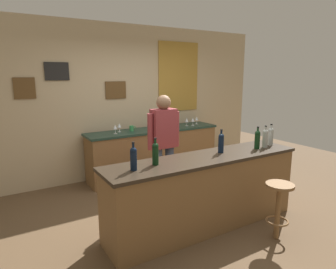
# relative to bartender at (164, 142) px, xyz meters

# --- Properties ---
(ground_plane) EXTENTS (10.00, 10.00, 0.00)m
(ground_plane) POSITION_rel_bartender_xyz_m (0.07, -0.49, -0.94)
(ground_plane) COLOR brown
(back_wall) EXTENTS (6.00, 0.09, 2.80)m
(back_wall) POSITION_rel_bartender_xyz_m (0.09, 1.54, 0.48)
(back_wall) COLOR tan
(back_wall) RESTS_ON ground_plane
(bar_counter) EXTENTS (2.62, 0.60, 0.92)m
(bar_counter) POSITION_rel_bartender_xyz_m (0.07, -0.89, -0.47)
(bar_counter) COLOR brown
(bar_counter) RESTS_ON ground_plane
(side_counter) EXTENTS (2.57, 0.56, 0.90)m
(side_counter) POSITION_rel_bartender_xyz_m (0.47, 1.16, -0.48)
(side_counter) COLOR brown
(side_counter) RESTS_ON ground_plane
(bartender) EXTENTS (0.52, 0.21, 1.62)m
(bartender) POSITION_rel_bartender_xyz_m (0.00, 0.00, 0.00)
(bartender) COLOR #384766
(bartender) RESTS_ON ground_plane
(bar_stool) EXTENTS (0.32, 0.32, 0.68)m
(bar_stool) POSITION_rel_bartender_xyz_m (0.63, -1.56, -0.48)
(bar_stool) COLOR brown
(bar_stool) RESTS_ON ground_plane
(wine_bottle_a) EXTENTS (0.07, 0.07, 0.31)m
(wine_bottle_a) POSITION_rel_bartender_xyz_m (-0.90, -0.90, 0.12)
(wine_bottle_a) COLOR black
(wine_bottle_a) RESTS_ON bar_counter
(wine_bottle_b) EXTENTS (0.07, 0.07, 0.31)m
(wine_bottle_b) POSITION_rel_bartender_xyz_m (-0.61, -0.85, 0.12)
(wine_bottle_b) COLOR black
(wine_bottle_b) RESTS_ON bar_counter
(wine_bottle_c) EXTENTS (0.07, 0.07, 0.31)m
(wine_bottle_c) POSITION_rel_bartender_xyz_m (0.36, -0.84, 0.12)
(wine_bottle_c) COLOR black
(wine_bottle_c) RESTS_ON bar_counter
(wine_bottle_d) EXTENTS (0.07, 0.07, 0.31)m
(wine_bottle_d) POSITION_rel_bartender_xyz_m (0.92, -0.93, 0.12)
(wine_bottle_d) COLOR black
(wine_bottle_d) RESTS_ON bar_counter
(wine_bottle_e) EXTENTS (0.07, 0.07, 0.31)m
(wine_bottle_e) POSITION_rel_bartender_xyz_m (1.06, -0.94, 0.12)
(wine_bottle_e) COLOR #999E99
(wine_bottle_e) RESTS_ON bar_counter
(wine_bottle_f) EXTENTS (0.07, 0.07, 0.31)m
(wine_bottle_f) POSITION_rel_bartender_xyz_m (1.23, -0.89, 0.12)
(wine_bottle_f) COLOR #999E99
(wine_bottle_f) RESTS_ON bar_counter
(wine_glass_a) EXTENTS (0.07, 0.07, 0.16)m
(wine_glass_a) POSITION_rel_bartender_xyz_m (-0.31, 1.12, 0.07)
(wine_glass_a) COLOR silver
(wine_glass_a) RESTS_ON side_counter
(wine_glass_b) EXTENTS (0.07, 0.07, 0.16)m
(wine_glass_b) POSITION_rel_bartender_xyz_m (-0.19, 1.24, 0.07)
(wine_glass_b) COLOR silver
(wine_glass_b) RESTS_ON side_counter
(wine_glass_c) EXTENTS (0.07, 0.07, 0.16)m
(wine_glass_c) POSITION_rel_bartender_xyz_m (1.20, 1.13, 0.07)
(wine_glass_c) COLOR silver
(wine_glass_c) RESTS_ON side_counter
(wine_glass_d) EXTENTS (0.07, 0.07, 0.16)m
(wine_glass_d) POSITION_rel_bartender_xyz_m (1.33, 1.10, 0.07)
(wine_glass_d) COLOR silver
(wine_glass_d) RESTS_ON side_counter
(wine_glass_e) EXTENTS (0.07, 0.07, 0.16)m
(wine_glass_e) POSITION_rel_bartender_xyz_m (1.48, 1.19, 0.07)
(wine_glass_e) COLOR silver
(wine_glass_e) RESTS_ON side_counter
(coffee_mug) EXTENTS (0.12, 0.08, 0.09)m
(coffee_mug) POSITION_rel_bartender_xyz_m (0.04, 1.20, 0.01)
(coffee_mug) COLOR #338C4C
(coffee_mug) RESTS_ON side_counter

